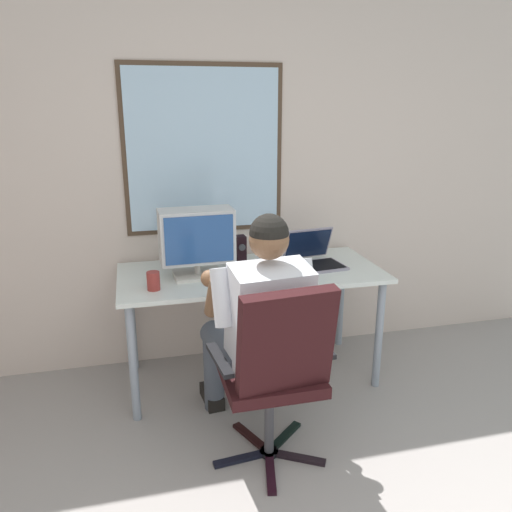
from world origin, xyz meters
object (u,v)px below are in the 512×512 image
at_px(coffee_mug, 153,281).
at_px(laptop, 313,256).
at_px(person_seated, 258,323).
at_px(desk, 251,283).
at_px(office_chair, 277,365).
at_px(crt_monitor, 197,237).
at_px(desk_speaker, 241,250).
at_px(wine_glass, 264,261).

bearing_deg(coffee_mug, laptop, 12.06).
bearing_deg(coffee_mug, person_seated, -40.17).
height_order(desk, laptop, laptop).
bearing_deg(office_chair, laptop, 60.91).
xyz_separation_m(office_chair, crt_monitor, (-0.25, 0.87, 0.42)).
height_order(desk, crt_monitor, crt_monitor).
height_order(desk, person_seated, person_seated).
xyz_separation_m(desk, office_chair, (-0.08, -0.89, -0.09)).
bearing_deg(person_seated, desk_speaker, 84.43).
bearing_deg(crt_monitor, office_chair, -73.78).
bearing_deg(crt_monitor, person_seated, -69.12).
xyz_separation_m(laptop, desk_speaker, (-0.46, 0.13, 0.04)).
xyz_separation_m(person_seated, desk_speaker, (0.08, 0.78, 0.17)).
relative_size(crt_monitor, laptop, 1.24).
bearing_deg(desk_speaker, wine_glass, -75.79).
bearing_deg(laptop, office_chair, -119.09).
distance_m(office_chair, coffee_mug, 0.90).
bearing_deg(desk_speaker, desk, -78.59).
bearing_deg(crt_monitor, desk, 2.17).
xyz_separation_m(person_seated, coffee_mug, (-0.51, 0.43, 0.13)).
xyz_separation_m(laptop, wine_glass, (-0.38, -0.18, 0.05)).
bearing_deg(wine_glass, coffee_mug, -176.38).
relative_size(person_seated, wine_glass, 8.25).
xyz_separation_m(person_seated, laptop, (0.54, 0.65, 0.14)).
height_order(person_seated, laptop, person_seated).
distance_m(office_chair, laptop, 1.08).
height_order(desk, coffee_mug, coffee_mug).
bearing_deg(desk, crt_monitor, -177.83).
bearing_deg(desk, laptop, 4.39).
bearing_deg(person_seated, desk, 80.08).
height_order(crt_monitor, coffee_mug, crt_monitor).
bearing_deg(laptop, person_seated, -129.48).
relative_size(person_seated, coffee_mug, 12.10).
distance_m(crt_monitor, coffee_mug, 0.38).
bearing_deg(office_chair, wine_glass, 80.04).
distance_m(person_seated, desk_speaker, 0.80).
distance_m(crt_monitor, laptop, 0.79).
bearing_deg(crt_monitor, laptop, 3.41).
bearing_deg(coffee_mug, desk_speaker, 30.95).
bearing_deg(desk, desk_speaker, 101.41).
distance_m(wine_glass, coffee_mug, 0.66).
distance_m(person_seated, coffee_mug, 0.67).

